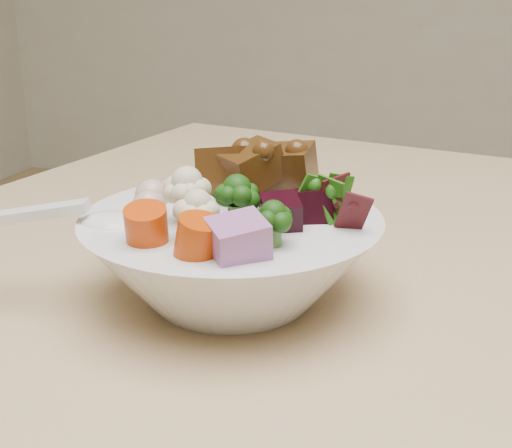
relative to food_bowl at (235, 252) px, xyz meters
name	(u,v)px	position (x,y,z in m)	size (l,w,h in m)	color
food_bowl	(235,252)	(0.00, 0.00, 0.00)	(0.23, 0.23, 0.13)	silver
soup_spoon	(89,222)	(-0.10, -0.04, 0.03)	(0.14, 0.07, 0.03)	silver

